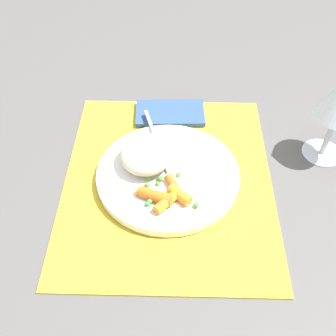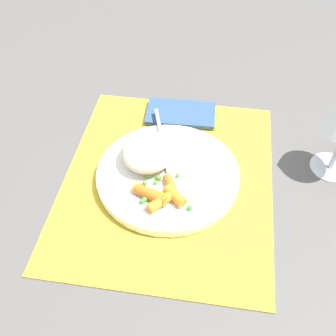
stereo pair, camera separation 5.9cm
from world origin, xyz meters
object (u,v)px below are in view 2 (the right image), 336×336
Objects in this scene: carrot_portion at (161,195)px; fork at (165,157)px; napkin at (182,113)px; rice_mound at (148,152)px; plate at (168,175)px.

fork is (-0.09, -0.01, -0.00)m from carrot_portion.
fork is 0.14m from napkin.
rice_mound is 0.45× the size of fork.
plate is 0.06m from carrot_portion.
rice_mound is 0.08m from carrot_portion.
carrot_portion is at bearing -1.02° from napkin.
carrot_portion is 0.67× the size of napkin.
carrot_portion is 0.43× the size of fork.
fork is at bearing -163.14° from plate.
plate is 2.56× the size of rice_mound.
carrot_portion reaches higher than plate.
plate is at bearing 16.86° from fork.
carrot_portion is 0.09m from fork.
carrot_portion is at bearing 24.65° from rice_mound.
fork is (-0.03, -0.01, 0.01)m from plate.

